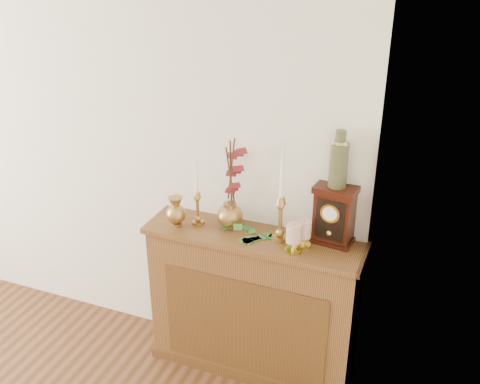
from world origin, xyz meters
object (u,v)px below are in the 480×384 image
at_px(ceramic_vase, 339,162).
at_px(mantel_clock, 334,215).
at_px(candlestick_left, 197,203).
at_px(candlestick_center, 281,211).
at_px(bud_vase, 176,212).
at_px(ginger_jar, 234,185).

bearing_deg(ceramic_vase, mantel_clock, -96.97).
xyz_separation_m(candlestick_left, candlestick_center, (0.49, 0.00, 0.04)).
height_order(candlestick_center, mantel_clock, candlestick_center).
height_order(candlestick_center, bud_vase, candlestick_center).
height_order(bud_vase, ceramic_vase, ceramic_vase).
relative_size(mantel_clock, ceramic_vase, 1.08).
relative_size(candlestick_left, bud_vase, 2.29).
distance_m(candlestick_center, ceramic_vase, 0.41).
distance_m(candlestick_center, bud_vase, 0.60).
xyz_separation_m(candlestick_left, ceramic_vase, (0.76, 0.09, 0.33)).
distance_m(bud_vase, mantel_clock, 0.88).
xyz_separation_m(ginger_jar, ceramic_vase, (0.57, 0.02, 0.22)).
height_order(bud_vase, ginger_jar, ginger_jar).
height_order(candlestick_left, bud_vase, candlestick_left).
bearing_deg(bud_vase, ceramic_vase, 10.48).
xyz_separation_m(candlestick_center, ceramic_vase, (0.27, 0.09, 0.29)).
relative_size(candlestick_left, ceramic_vase, 1.37).
height_order(ginger_jar, ceramic_vase, ceramic_vase).
bearing_deg(ceramic_vase, bud_vase, -169.52).
relative_size(candlestick_center, bud_vase, 2.94).
height_order(candlestick_left, candlestick_center, candlestick_center).
bearing_deg(ceramic_vase, candlestick_center, -161.65).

